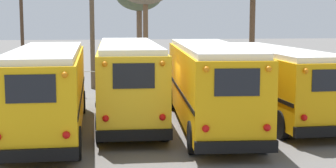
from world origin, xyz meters
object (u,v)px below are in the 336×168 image
(school_bus_1, at_px, (128,78))
(school_bus_3, at_px, (272,79))
(school_bus_2, at_px, (210,82))
(school_bus_0, at_px, (48,87))
(utility_pole, at_px, (92,15))

(school_bus_1, bearing_deg, school_bus_3, -0.81)
(school_bus_1, height_order, school_bus_3, school_bus_1)
(school_bus_1, height_order, school_bus_2, school_bus_1)
(school_bus_2, relative_size, school_bus_3, 1.00)
(school_bus_1, bearing_deg, school_bus_0, -146.18)
(school_bus_2, bearing_deg, utility_pole, 112.15)
(school_bus_1, bearing_deg, school_bus_2, -29.90)
(school_bus_0, height_order, school_bus_3, school_bus_0)
(school_bus_0, bearing_deg, school_bus_2, 2.72)
(school_bus_0, xyz_separation_m, utility_pole, (1.45, 12.08, 2.70))
(school_bus_2, height_order, utility_pole, utility_pole)
(school_bus_1, relative_size, school_bus_3, 0.96)
(school_bus_1, bearing_deg, utility_pole, 99.50)
(school_bus_1, relative_size, utility_pole, 1.23)
(school_bus_0, distance_m, school_bus_3, 9.59)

